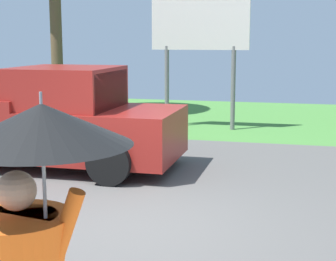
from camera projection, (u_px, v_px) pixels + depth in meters
name	position (u px, v px, depth m)	size (l,w,h in m)	color
ground_plane	(176.00, 174.00, 9.72)	(40.00, 22.00, 0.20)	#565451
pickup_truck	(44.00, 120.00, 10.02)	(5.20, 2.28, 1.88)	maroon
roadside_billboard	(200.00, 33.00, 13.92)	(2.60, 0.12, 3.50)	slate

